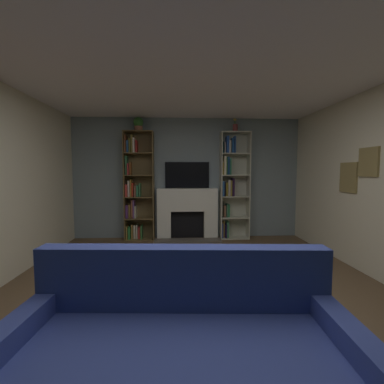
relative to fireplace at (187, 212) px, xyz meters
name	(u,v)px	position (x,y,z in m)	size (l,w,h in m)	color
ground_plane	(199,312)	(0.00, -3.02, -0.56)	(7.53, 7.53, 0.00)	brown
wall_back_accent	(187,178)	(0.00, 0.15, 0.71)	(4.91, 0.06, 2.54)	gray
ceiling	(199,50)	(0.00, -3.02, 2.01)	(4.91, 6.39, 0.06)	white
fireplace	(187,212)	(0.00, 0.00, 0.00)	(1.37, 0.52, 1.06)	white
tv	(187,175)	(0.00, 0.09, 0.78)	(0.93, 0.06, 0.55)	black
bookshelf_left	(136,189)	(-1.06, 0.00, 0.50)	(0.60, 0.31, 2.23)	brown
bookshelf_right	(231,185)	(0.92, 0.00, 0.57)	(0.60, 0.31, 2.23)	beige
potted_plant	(138,124)	(-0.99, -0.03, 1.82)	(0.20, 0.20, 0.28)	#AD6A52
vase_with_flowers	(235,127)	(0.99, -0.03, 1.78)	(0.10, 0.10, 0.28)	#983D3D
couch	(181,363)	(-0.20, -4.14, -0.27)	(2.09, 1.07, 0.90)	#354694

